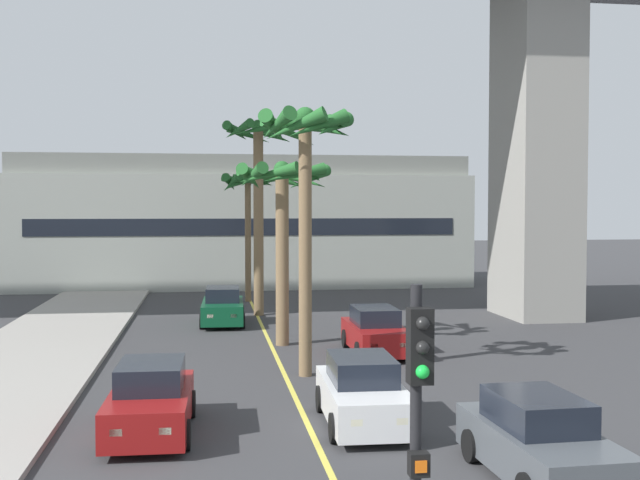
{
  "coord_description": "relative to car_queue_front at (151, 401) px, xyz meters",
  "views": [
    {
      "loc": [
        -2.26,
        -1.7,
        4.99
      ],
      "look_at": [
        0.0,
        14.0,
        4.31
      ],
      "focal_mm": 44.2,
      "sensor_mm": 36.0,
      "label": 1
    }
  ],
  "objects": [
    {
      "name": "lane_stripe_center",
      "position": [
        3.5,
        8.25,
        -0.72
      ],
      "size": [
        0.14,
        56.0,
        0.01
      ],
      "primitive_type": "cube",
      "color": "#DBCC4C",
      "rests_on": "ground"
    },
    {
      "name": "pier_building_backdrop",
      "position": [
        3.5,
        32.97,
        3.27
      ],
      "size": [
        28.03,
        8.04,
        8.09
      ],
      "color": "#ADB2A8",
      "rests_on": "ground"
    },
    {
      "name": "car_queue_front",
      "position": [
        0.0,
        0.0,
        0.0
      ],
      "size": [
        1.91,
        4.14,
        1.56
      ],
      "color": "maroon",
      "rests_on": "ground"
    },
    {
      "name": "car_queue_second",
      "position": [
        6.9,
        8.57,
        0.0
      ],
      "size": [
        1.85,
        4.11,
        1.56
      ],
      "color": "maroon",
      "rests_on": "ground"
    },
    {
      "name": "car_queue_third",
      "position": [
        1.89,
        16.02,
        0.0
      ],
      "size": [
        1.94,
        4.16,
        1.56
      ],
      "color": "#0C4728",
      "rests_on": "ground"
    },
    {
      "name": "car_queue_fourth",
      "position": [
        7.19,
        -4.07,
        0.0
      ],
      "size": [
        1.94,
        4.16,
        1.56
      ],
      "color": "#4C5156",
      "rests_on": "ground"
    },
    {
      "name": "car_queue_fifth",
      "position": [
        4.74,
        0.02,
        0.0
      ],
      "size": [
        1.93,
        4.15,
        1.56
      ],
      "color": "white",
      "rests_on": "ground"
    },
    {
      "name": "traffic_light_median_near",
      "position": [
        3.34,
        -9.82,
        1.99
      ],
      "size": [
        0.24,
        0.37,
        4.2
      ],
      "color": "black",
      "rests_on": "ground"
    },
    {
      "name": "palm_tree_near_median",
      "position": [
        3.91,
        10.64,
        4.6
      ],
      "size": [
        3.52,
        3.6,
        6.62
      ],
      "color": "brown",
      "rests_on": "ground"
    },
    {
      "name": "palm_tree_mid_median",
      "position": [
        4.13,
        5.38,
        5.72
      ],
      "size": [
        2.92,
        2.9,
        7.89
      ],
      "color": "brown",
      "rests_on": "ground"
    },
    {
      "name": "palm_tree_far_median",
      "position": [
        3.61,
        18.57,
        6.18
      ],
      "size": [
        3.38,
        3.38,
        8.95
      ],
      "color": "brown",
      "rests_on": "ground"
    },
    {
      "name": "palm_tree_farthest_median",
      "position": [
        3.36,
        23.96,
        5.08
      ],
      "size": [
        2.98,
        3.03,
        6.83
      ],
      "color": "brown",
      "rests_on": "ground"
    }
  ]
}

